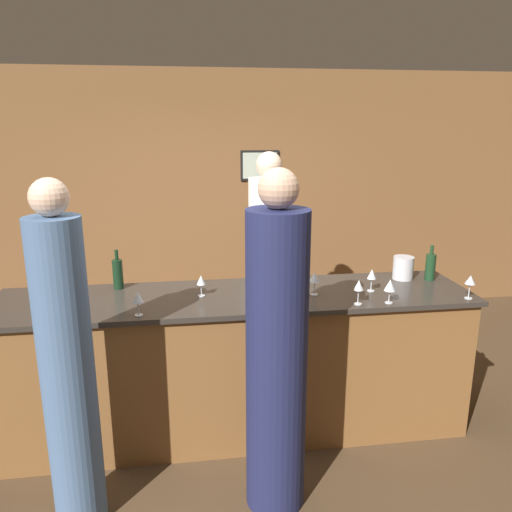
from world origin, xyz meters
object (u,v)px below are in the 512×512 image
guest_0 (277,358)px  wine_bottle_0 (430,266)px  guest_1 (67,371)px  ice_bucket (403,268)px  bartender (268,272)px  wine_bottle_1 (118,273)px

guest_0 → wine_bottle_0: size_ratio=7.39×
guest_1 → ice_bucket: (2.30, 0.94, 0.21)m
guest_0 → guest_1: guest_0 is taller
guest_0 → bartender: bearing=82.0°
bartender → guest_1: bartender is taller
guest_1 → wine_bottle_1: bearing=81.1°
bartender → ice_bucket: bartender is taller
bartender → guest_0: 1.71m
bartender → wine_bottle_0: bearing=144.9°
bartender → wine_bottle_0: 1.39m
guest_0 → wine_bottle_0: guest_0 is taller
wine_bottle_1 → ice_bucket: bearing=-1.9°
guest_0 → wine_bottle_0: 1.65m
guest_0 → wine_bottle_0: bearing=33.8°
guest_1 → ice_bucket: 2.49m
wine_bottle_1 → ice_bucket: (2.14, -0.07, -0.03)m
bartender → guest_0: bearing=82.0°
guest_0 → guest_1: (-1.13, 0.02, -0.00)m
guest_1 → ice_bucket: guest_1 is taller
bartender → wine_bottle_1: bartender is taller
ice_bucket → bartender: bearing=141.5°
guest_1 → wine_bottle_0: bearing=19.6°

